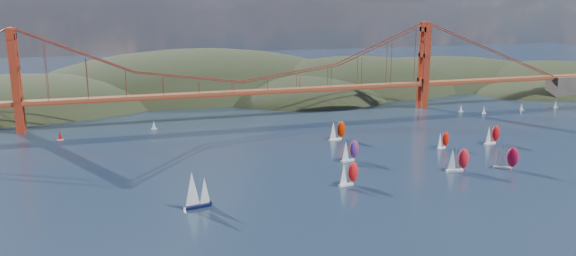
# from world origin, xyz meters

# --- Properties ---
(ground) EXTENTS (1200.00, 1200.00, 0.00)m
(ground) POSITION_xyz_m (0.00, 0.00, 0.00)
(ground) COLOR black
(ground) RESTS_ON ground
(headlands) EXTENTS (725.00, 225.00, 96.00)m
(headlands) POSITION_xyz_m (44.95, 278.29, -12.46)
(headlands) COLOR black
(headlands) RESTS_ON ground
(bridge) EXTENTS (552.00, 12.00, 55.00)m
(bridge) POSITION_xyz_m (-1.75, 180.00, 32.23)
(bridge) COLOR brown
(bridge) RESTS_ON ground
(sloop_navy) EXTENTS (9.66, 6.22, 14.40)m
(sloop_navy) POSITION_xyz_m (-46.21, 42.18, 6.36)
(sloop_navy) COLOR black
(sloop_navy) RESTS_ON ground
(racer_0) EXTENTS (8.92, 5.18, 10.00)m
(racer_0) POSITION_xyz_m (12.41, 48.78, 4.72)
(racer_0) COLOR silver
(racer_0) RESTS_ON ground
(racer_1) EXTENTS (9.65, 4.69, 10.87)m
(racer_1) POSITION_xyz_m (62.55, 52.33, 5.14)
(racer_1) COLOR silver
(racer_1) RESTS_ON ground
(racer_2) EXTENTS (9.39, 7.87, 10.82)m
(racer_2) POSITION_xyz_m (83.88, 49.43, 5.11)
(racer_2) COLOR white
(racer_2) RESTS_ON ground
(racer_3) EXTENTS (7.90, 5.04, 8.83)m
(racer_3) POSITION_xyz_m (76.61, 85.87, 4.17)
(racer_3) COLOR silver
(racer_3) RESTS_ON ground
(racer_4) EXTENTS (9.22, 4.61, 10.37)m
(racer_4) POSITION_xyz_m (104.18, 86.07, 4.90)
(racer_4) COLOR white
(racer_4) RESTS_ON ground
(racer_5) EXTENTS (9.62, 5.29, 10.78)m
(racer_5) POSITION_xyz_m (34.59, 115.55, 5.09)
(racer_5) COLOR white
(racer_5) RESTS_ON ground
(racer_rwb) EXTENTS (9.33, 5.27, 10.45)m
(racer_rwb) POSITION_xyz_m (25.91, 78.93, 4.94)
(racer_rwb) COLOR silver
(racer_rwb) RESTS_ON ground
(distant_boat_2) EXTENTS (3.00, 2.00, 4.70)m
(distant_boat_2) POSITION_xyz_m (-98.84, 155.90, 2.41)
(distant_boat_2) COLOR silver
(distant_boat_2) RESTS_ON ground
(distant_boat_3) EXTENTS (3.00, 2.00, 4.70)m
(distant_boat_3) POSITION_xyz_m (-51.99, 166.69, 2.41)
(distant_boat_3) COLOR silver
(distant_boat_3) RESTS_ON ground
(distant_boat_4) EXTENTS (3.00, 2.00, 4.70)m
(distant_boat_4) POSITION_xyz_m (135.74, 159.35, 2.41)
(distant_boat_4) COLOR silver
(distant_boat_4) RESTS_ON ground
(distant_boat_5) EXTENTS (3.00, 2.00, 4.70)m
(distant_boat_5) POSITION_xyz_m (146.01, 150.19, 2.41)
(distant_boat_5) COLOR silver
(distant_boat_5) RESTS_ON ground
(distant_boat_6) EXTENTS (3.00, 2.00, 4.70)m
(distant_boat_6) POSITION_xyz_m (175.74, 152.70, 2.41)
(distant_boat_6) COLOR silver
(distant_boat_6) RESTS_ON ground
(distant_boat_7) EXTENTS (3.00, 2.00, 4.70)m
(distant_boat_7) POSITION_xyz_m (202.58, 153.20, 2.41)
(distant_boat_7) COLOR silver
(distant_boat_7) RESTS_ON ground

